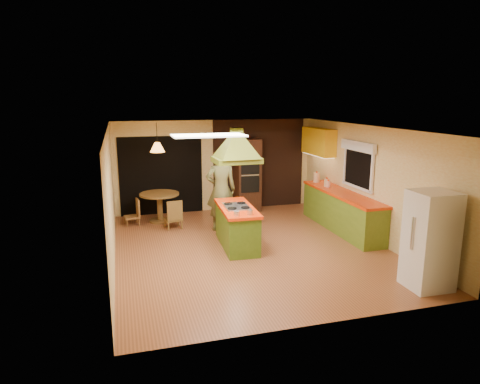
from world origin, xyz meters
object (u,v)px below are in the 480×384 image
object	(u,v)px
kitchen_island	(237,226)
man	(221,190)
refrigerator	(430,240)
canister_large	(317,177)
wall_oven	(247,175)
dining_table	(160,202)

from	to	relation	value
kitchen_island	man	bearing A→B (deg)	95.64
refrigerator	canister_large	xyz separation A→B (m)	(0.14, 4.51, 0.22)
kitchen_island	wall_oven	bearing A→B (deg)	72.35
kitchen_island	dining_table	xyz separation A→B (m)	(-1.39, 2.28, 0.08)
man	wall_oven	xyz separation A→B (m)	(1.11, 1.56, 0.02)
dining_table	canister_large	distance (m)	4.11
man	dining_table	xyz separation A→B (m)	(-1.34, 1.08, -0.45)
man	dining_table	distance (m)	1.78
kitchen_island	wall_oven	distance (m)	3.01
refrigerator	wall_oven	distance (m)	5.77
wall_oven	dining_table	world-z (taller)	wall_oven
man	canister_large	world-z (taller)	man
kitchen_island	wall_oven	xyz separation A→B (m)	(1.06, 2.77, 0.56)
kitchen_island	refrigerator	size ratio (longest dim) A/B	1.07
man	refrigerator	bearing A→B (deg)	128.07
canister_large	man	bearing A→B (deg)	-169.64
kitchen_island	man	distance (m)	1.32
dining_table	canister_large	xyz separation A→B (m)	(4.04, -0.58, 0.52)
refrigerator	wall_oven	xyz separation A→B (m)	(-1.45, 5.58, 0.18)
wall_oven	canister_large	distance (m)	1.91
refrigerator	wall_oven	size ratio (longest dim) A/B	0.82
wall_oven	refrigerator	bearing A→B (deg)	-78.26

